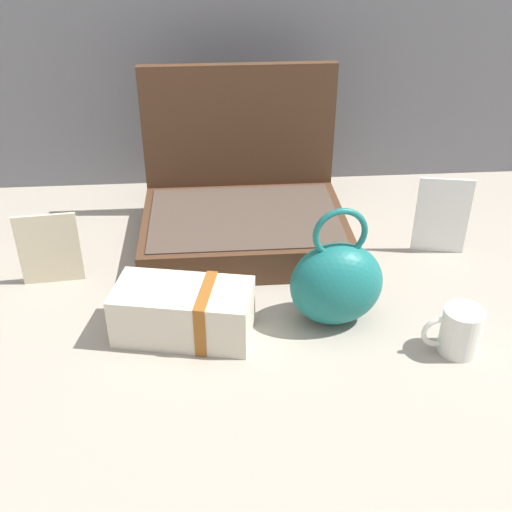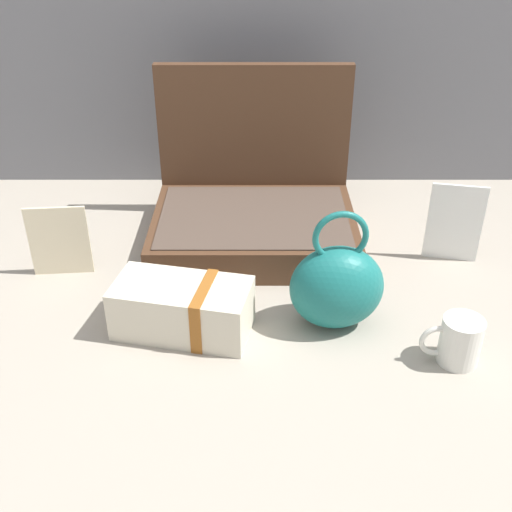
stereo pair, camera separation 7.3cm
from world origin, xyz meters
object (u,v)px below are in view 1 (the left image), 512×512
object	(u,v)px
open_suitcase	(243,207)
coffee_mug	(459,331)
cream_toiletry_bag	(186,312)
teal_pouch_handbag	(336,282)
info_card_left	(49,249)
poster_card_right	(442,216)

from	to	relation	value
open_suitcase	coffee_mug	world-z (taller)	open_suitcase
cream_toiletry_bag	coffee_mug	world-z (taller)	cream_toiletry_bag
open_suitcase	teal_pouch_handbag	xyz separation A→B (m)	(0.15, -0.33, 0.01)
open_suitcase	cream_toiletry_bag	world-z (taller)	open_suitcase
open_suitcase	info_card_left	size ratio (longest dim) A/B	2.92
open_suitcase	coffee_mug	distance (m)	0.56
teal_pouch_handbag	info_card_left	xyz separation A→B (m)	(-0.54, 0.17, -0.01)
open_suitcase	teal_pouch_handbag	distance (m)	0.36
teal_pouch_handbag	poster_card_right	size ratio (longest dim) A/B	1.34
open_suitcase	info_card_left	distance (m)	0.43
teal_pouch_handbag	cream_toiletry_bag	xyz separation A→B (m)	(-0.27, -0.02, -0.04)
info_card_left	open_suitcase	bearing A→B (deg)	17.07
info_card_left	teal_pouch_handbag	bearing A→B (deg)	-22.64
teal_pouch_handbag	info_card_left	size ratio (longest dim) A/B	1.53
open_suitcase	cream_toiletry_bag	distance (m)	0.37
coffee_mug	info_card_left	bearing A→B (deg)	159.38
coffee_mug	open_suitcase	bearing A→B (deg)	128.19
teal_pouch_handbag	poster_card_right	world-z (taller)	teal_pouch_handbag
cream_toiletry_bag	info_card_left	world-z (taller)	info_card_left
teal_pouch_handbag	coffee_mug	xyz separation A→B (m)	(0.20, -0.10, -0.04)
open_suitcase	info_card_left	xyz separation A→B (m)	(-0.39, -0.16, 0.00)
cream_toiletry_bag	coffee_mug	bearing A→B (deg)	-10.39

